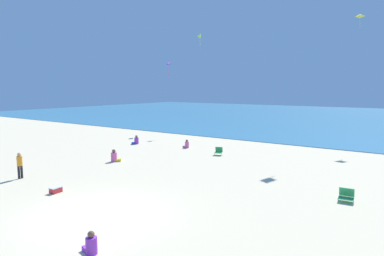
% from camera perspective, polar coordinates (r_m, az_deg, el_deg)
% --- Properties ---
extents(ground_plane, '(120.00, 120.00, 0.00)m').
position_cam_1_polar(ground_plane, '(20.92, 5.89, -6.25)').
color(ground_plane, beige).
extents(ocean_water, '(120.00, 60.00, 0.05)m').
position_cam_1_polar(ocean_water, '(58.09, 24.85, 1.62)').
color(ocean_water, teal).
rests_on(ocean_water, ground_plane).
extents(beach_chair_near_camera, '(0.68, 0.72, 0.57)m').
position_cam_1_polar(beach_chair_near_camera, '(23.68, 4.61, -4.00)').
color(beach_chair_near_camera, '#2D9956').
rests_on(beach_chair_near_camera, ground_plane).
extents(beach_chair_far_left, '(0.65, 0.63, 0.57)m').
position_cam_1_polar(beach_chair_far_left, '(15.62, 25.02, -10.46)').
color(beach_chair_far_left, '#2D9956').
rests_on(beach_chair_far_left, ground_plane).
extents(cooler_box, '(0.38, 0.54, 0.27)m').
position_cam_1_polar(cooler_box, '(16.57, -22.39, -9.80)').
color(cooler_box, red).
rests_on(cooler_box, ground_plane).
extents(person_1, '(0.70, 0.69, 0.81)m').
position_cam_1_polar(person_1, '(22.13, -13.17, -4.88)').
color(person_1, '#D8599E').
rests_on(person_1, ground_plane).
extents(person_2, '(0.57, 0.37, 0.67)m').
position_cam_1_polar(person_2, '(26.42, -0.93, -2.90)').
color(person_2, '#D8599E').
rests_on(person_2, ground_plane).
extents(person_3, '(0.66, 0.63, 0.76)m').
position_cam_1_polar(person_3, '(28.61, -9.61, -2.17)').
color(person_3, purple).
rests_on(person_3, ground_plane).
extents(person_4, '(0.28, 0.28, 1.39)m').
position_cam_1_polar(person_4, '(19.70, -27.51, -5.45)').
color(person_4, black).
rests_on(person_4, ground_plane).
extents(person_6, '(0.60, 0.41, 0.70)m').
position_cam_1_polar(person_6, '(10.53, -17.00, -18.70)').
color(person_6, purple).
rests_on(person_6, ground_plane).
extents(kite_yellow, '(0.73, 0.65, 1.19)m').
position_cam_1_polar(kite_yellow, '(33.47, 26.96, 16.87)').
color(kite_yellow, yellow).
extents(kite_purple, '(0.72, 0.81, 1.68)m').
position_cam_1_polar(kite_purple, '(36.65, -4.12, 11.02)').
color(kite_purple, purple).
extents(kite_lime, '(0.43, 0.58, 1.40)m').
position_cam_1_polar(kite_lime, '(37.71, 1.38, 15.68)').
color(kite_lime, '#99DB33').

